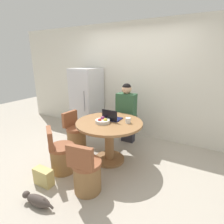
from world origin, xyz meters
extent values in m
plane|color=#B2A899|center=(0.00, 0.00, 0.00)|extent=(12.00, 12.00, 0.00)
cube|color=silver|center=(0.00, 1.50, 1.30)|extent=(7.00, 0.06, 2.60)
cube|color=silver|center=(-1.15, 1.12, 0.80)|extent=(0.60, 0.67, 1.60)
cube|color=silver|center=(-1.15, 0.78, 0.80)|extent=(0.58, 0.01, 1.50)
cylinder|color=gray|center=(-0.97, 0.76, 0.88)|extent=(0.02, 0.02, 0.48)
cylinder|color=olive|center=(0.05, 0.13, 0.03)|extent=(0.55, 0.55, 0.05)
cylinder|color=olive|center=(0.05, 0.13, 0.38)|extent=(0.16, 0.16, 0.67)
cylinder|color=olive|center=(0.05, 0.13, 0.74)|extent=(1.16, 1.16, 0.04)
cylinder|color=olive|center=(-0.47, -0.52, 0.21)|extent=(0.38, 0.38, 0.41)
cylinder|color=brown|center=(-0.47, -0.52, 0.44)|extent=(0.41, 0.41, 0.06)
cube|color=brown|center=(-0.58, -0.64, 0.62)|extent=(0.33, 0.28, 0.31)
cylinder|color=olive|center=(-0.78, 0.21, 0.21)|extent=(0.38, 0.38, 0.41)
cylinder|color=brown|center=(-0.78, 0.21, 0.44)|extent=(0.41, 0.41, 0.06)
cube|color=brown|center=(-0.94, 0.23, 0.62)|extent=(0.11, 0.37, 0.31)
cylinder|color=olive|center=(0.16, -0.69, 0.21)|extent=(0.38, 0.38, 0.41)
cylinder|color=brown|center=(0.16, -0.69, 0.44)|extent=(0.41, 0.41, 0.06)
cube|color=brown|center=(0.18, -0.85, 0.62)|extent=(0.37, 0.12, 0.31)
cube|color=#2D2D38|center=(0.03, 1.04, 0.23)|extent=(0.28, 0.16, 0.47)
cube|color=#2D2D38|center=(0.03, 0.98, 0.54)|extent=(0.32, 0.36, 0.14)
cube|color=#2D5638|center=(0.03, 0.90, 0.87)|extent=(0.40, 0.22, 0.52)
sphere|color=tan|center=(0.03, 0.90, 1.22)|extent=(0.20, 0.20, 0.20)
sphere|color=black|center=(0.03, 0.90, 1.24)|extent=(0.19, 0.19, 0.19)
cube|color=#141947|center=(0.04, 0.28, 0.77)|extent=(0.29, 0.25, 0.02)
cube|color=black|center=(0.04, 0.15, 0.87)|extent=(0.29, 0.01, 0.19)
cylinder|color=beige|center=(-0.02, 0.03, 0.79)|extent=(0.25, 0.25, 0.05)
sphere|color=gold|center=(0.03, 0.03, 0.82)|extent=(0.07, 0.07, 0.07)
sphere|color=#7A2D5B|center=(-0.05, 0.08, 0.82)|extent=(0.08, 0.08, 0.08)
sphere|color=red|center=(-0.05, -0.02, 0.82)|extent=(0.06, 0.06, 0.06)
cylinder|color=white|center=(0.36, 0.23, 0.80)|extent=(0.09, 0.09, 0.09)
ellipsoid|color=#473D38|center=(-0.23, -1.23, 0.08)|extent=(0.38, 0.16, 0.16)
sphere|color=#473D38|center=(-0.43, -1.25, 0.11)|extent=(0.09, 0.09, 0.09)
cylinder|color=#473D38|center=(-0.06, -1.21, 0.09)|extent=(0.16, 0.05, 0.12)
cube|color=tan|center=(-0.49, -0.91, 0.13)|extent=(0.30, 0.14, 0.26)
camera|label=1|loc=(1.46, -2.35, 1.80)|focal=28.00mm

